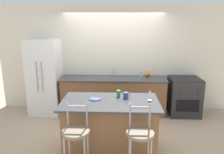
{
  "coord_description": "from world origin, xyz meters",
  "views": [
    {
      "loc": [
        0.18,
        -4.88,
        2.24
      ],
      "look_at": [
        0.0,
        -0.5,
        1.16
      ],
      "focal_mm": 35.0,
      "sensor_mm": 36.0,
      "label": 1
    }
  ],
  "objects_px": {
    "wine_glass": "(150,93)",
    "bar_stool_far": "(140,141)",
    "dinner_plate": "(95,99)",
    "pumpkin_decoration": "(147,74)",
    "oven_range": "(184,96)",
    "refrigerator": "(45,77)",
    "soap_bottle": "(141,76)",
    "bar_stool_near": "(76,139)",
    "coffee_mug": "(126,95)",
    "tumbler_cup": "(119,93)"
  },
  "relations": [
    {
      "from": "coffee_mug",
      "to": "tumbler_cup",
      "type": "height_order",
      "value": "tumbler_cup"
    },
    {
      "from": "pumpkin_decoration",
      "to": "oven_range",
      "type": "bearing_deg",
      "value": -12.77
    },
    {
      "from": "oven_range",
      "to": "pumpkin_decoration",
      "type": "relative_size",
      "value": 6.76
    },
    {
      "from": "bar_stool_far",
      "to": "tumbler_cup",
      "type": "distance_m",
      "value": 1.07
    },
    {
      "from": "tumbler_cup",
      "to": "pumpkin_decoration",
      "type": "distance_m",
      "value": 1.85
    },
    {
      "from": "refrigerator",
      "to": "coffee_mug",
      "type": "height_order",
      "value": "refrigerator"
    },
    {
      "from": "refrigerator",
      "to": "pumpkin_decoration",
      "type": "bearing_deg",
      "value": 4.79
    },
    {
      "from": "bar_stool_near",
      "to": "soap_bottle",
      "type": "height_order",
      "value": "bar_stool_near"
    },
    {
      "from": "wine_glass",
      "to": "bar_stool_far",
      "type": "bearing_deg",
      "value": -106.2
    },
    {
      "from": "refrigerator",
      "to": "soap_bottle",
      "type": "relative_size",
      "value": 12.43
    },
    {
      "from": "wine_glass",
      "to": "pumpkin_decoration",
      "type": "relative_size",
      "value": 1.37
    },
    {
      "from": "bar_stool_near",
      "to": "pumpkin_decoration",
      "type": "xyz_separation_m",
      "value": [
        1.31,
        2.65,
        0.35
      ]
    },
    {
      "from": "tumbler_cup",
      "to": "soap_bottle",
      "type": "relative_size",
      "value": 0.77
    },
    {
      "from": "oven_range",
      "to": "bar_stool_far",
      "type": "bearing_deg",
      "value": -118.09
    },
    {
      "from": "refrigerator",
      "to": "wine_glass",
      "type": "relative_size",
      "value": 9.78
    },
    {
      "from": "oven_range",
      "to": "bar_stool_far",
      "type": "distance_m",
      "value": 2.78
    },
    {
      "from": "wine_glass",
      "to": "oven_range",
      "type": "bearing_deg",
      "value": 57.26
    },
    {
      "from": "refrigerator",
      "to": "soap_bottle",
      "type": "distance_m",
      "value": 2.38
    },
    {
      "from": "bar_stool_near",
      "to": "bar_stool_far",
      "type": "height_order",
      "value": "same"
    },
    {
      "from": "pumpkin_decoration",
      "to": "soap_bottle",
      "type": "distance_m",
      "value": 0.3
    },
    {
      "from": "dinner_plate",
      "to": "pumpkin_decoration",
      "type": "xyz_separation_m",
      "value": [
        1.12,
        1.88,
        0.01
      ]
    },
    {
      "from": "dinner_plate",
      "to": "wine_glass",
      "type": "relative_size",
      "value": 1.12
    },
    {
      "from": "bar_stool_near",
      "to": "bar_stool_far",
      "type": "bearing_deg",
      "value": -0.24
    },
    {
      "from": "tumbler_cup",
      "to": "wine_glass",
      "type": "bearing_deg",
      "value": -19.07
    },
    {
      "from": "bar_stool_near",
      "to": "dinner_plate",
      "type": "height_order",
      "value": "bar_stool_near"
    },
    {
      "from": "bar_stool_far",
      "to": "bar_stool_near",
      "type": "bearing_deg",
      "value": 179.76
    },
    {
      "from": "wine_glass",
      "to": "bar_stool_near",
      "type": "bearing_deg",
      "value": -146.19
    },
    {
      "from": "bar_stool_near",
      "to": "pumpkin_decoration",
      "type": "relative_size",
      "value": 8.19
    },
    {
      "from": "dinner_plate",
      "to": "tumbler_cup",
      "type": "bearing_deg",
      "value": 22.91
    },
    {
      "from": "bar_stool_far",
      "to": "wine_glass",
      "type": "height_order",
      "value": "wine_glass"
    },
    {
      "from": "coffee_mug",
      "to": "pumpkin_decoration",
      "type": "height_order",
      "value": "coffee_mug"
    },
    {
      "from": "tumbler_cup",
      "to": "bar_stool_near",
      "type": "bearing_deg",
      "value": -122.24
    },
    {
      "from": "refrigerator",
      "to": "bar_stool_near",
      "type": "bearing_deg",
      "value": -62.61
    },
    {
      "from": "bar_stool_near",
      "to": "coffee_mug",
      "type": "xyz_separation_m",
      "value": [
        0.72,
        0.86,
        0.39
      ]
    },
    {
      "from": "oven_range",
      "to": "wine_glass",
      "type": "relative_size",
      "value": 4.92
    },
    {
      "from": "bar_stool_far",
      "to": "pumpkin_decoration",
      "type": "bearing_deg",
      "value": 81.35
    },
    {
      "from": "oven_range",
      "to": "refrigerator",
      "type": "bearing_deg",
      "value": -179.82
    },
    {
      "from": "coffee_mug",
      "to": "tumbler_cup",
      "type": "distance_m",
      "value": 0.15
    },
    {
      "from": "oven_range",
      "to": "wine_glass",
      "type": "bearing_deg",
      "value": -122.74
    },
    {
      "from": "wine_glass",
      "to": "refrigerator",
      "type": "bearing_deg",
      "value": 144.92
    },
    {
      "from": "refrigerator",
      "to": "wine_glass",
      "type": "height_order",
      "value": "refrigerator"
    },
    {
      "from": "coffee_mug",
      "to": "refrigerator",
      "type": "bearing_deg",
      "value": 141.52
    },
    {
      "from": "dinner_plate",
      "to": "tumbler_cup",
      "type": "relative_size",
      "value": 1.86
    },
    {
      "from": "bar_stool_near",
      "to": "wine_glass",
      "type": "relative_size",
      "value": 5.97
    },
    {
      "from": "dinner_plate",
      "to": "pumpkin_decoration",
      "type": "distance_m",
      "value": 2.19
    },
    {
      "from": "refrigerator",
      "to": "oven_range",
      "type": "height_order",
      "value": "refrigerator"
    },
    {
      "from": "coffee_mug",
      "to": "tumbler_cup",
      "type": "xyz_separation_m",
      "value": [
        -0.13,
        0.08,
        0.01
      ]
    },
    {
      "from": "soap_bottle",
      "to": "bar_stool_far",
      "type": "bearing_deg",
      "value": -95.02
    },
    {
      "from": "wine_glass",
      "to": "coffee_mug",
      "type": "height_order",
      "value": "wine_glass"
    },
    {
      "from": "coffee_mug",
      "to": "pumpkin_decoration",
      "type": "bearing_deg",
      "value": 71.79
    }
  ]
}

